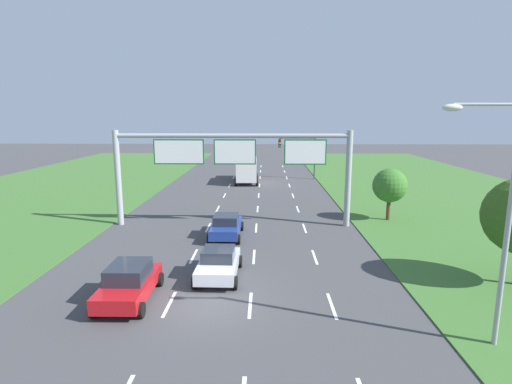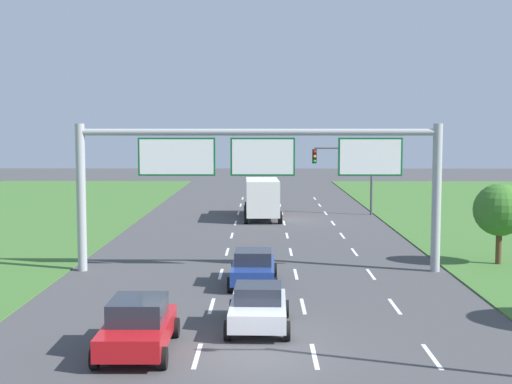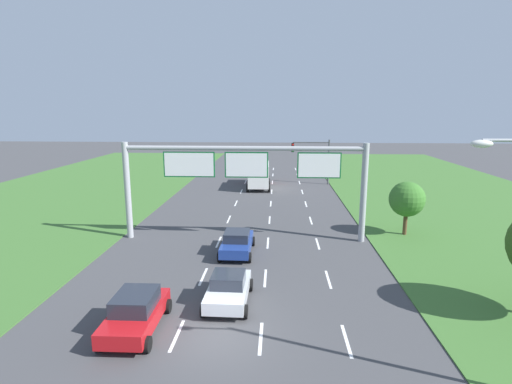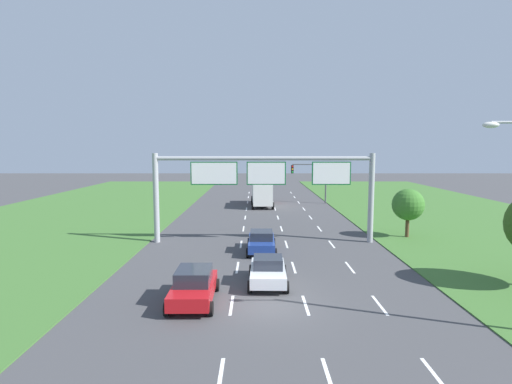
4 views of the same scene
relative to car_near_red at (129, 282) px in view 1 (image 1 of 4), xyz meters
The scene contains 12 objects.
ground_plane 3.69m from the car_near_red, ahead, with size 200.00×200.00×0.00m, color #424244.
lane_dashes_inner_left 14.77m from the car_near_red, 82.87° to the left, with size 0.14×68.40×0.01m.
lane_dashes_inner_right 15.60m from the car_near_red, 69.99° to the left, with size 0.14×68.40×0.01m.
lane_dashes_slip 17.11m from the car_near_red, 58.89° to the left, with size 0.14×68.40×0.01m.
car_near_red is the anchor object (origin of this frame).
car_lead_silver 4.48m from the car_near_red, 35.78° to the left, with size 2.19×3.94×1.50m.
car_mid_lane 10.01m from the car_near_red, 70.30° to the left, with size 2.12×4.24×1.53m.
box_truck 32.49m from the car_near_red, 83.41° to the left, with size 2.85×7.72×3.02m.
sign_gantry 13.55m from the car_near_red, 73.51° to the left, with size 17.24×0.44×7.00m.
traffic_light_mast 36.32m from the car_near_red, 73.30° to the left, with size 4.76×0.49×5.60m.
street_lamp 14.70m from the car_near_red, 13.27° to the right, with size 2.61×0.32×8.50m.
roadside_tree_mid 20.98m from the car_near_red, 42.04° to the left, with size 2.60×2.60×4.07m.
Camera 1 is at (2.35, -15.92, 7.99)m, focal length 28.00 mm.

